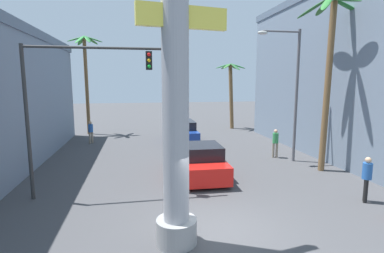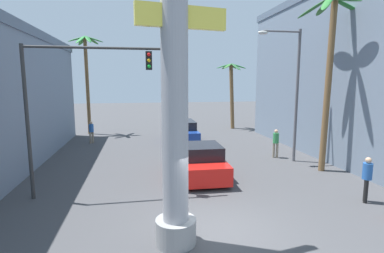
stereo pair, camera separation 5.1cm
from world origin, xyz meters
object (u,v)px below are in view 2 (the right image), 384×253
object	(u,v)px
palm_tree_far_right	(232,87)
palm_tree_near_right	(329,63)
traffic_light_mast	(73,91)
pedestrian_far_left	(91,130)
car_lead	(200,161)
pedestrian_by_sign	(367,176)
neon_sign_pole	(175,49)
palm_tree_far_left	(87,70)
street_lamp	(291,83)
pedestrian_mid_right	(276,141)
car_far	(183,131)

from	to	relation	value
palm_tree_far_right	palm_tree_near_right	world-z (taller)	palm_tree_near_right
traffic_light_mast	pedestrian_far_left	size ratio (longest dim) A/B	3.59
traffic_light_mast	palm_tree_near_right	world-z (taller)	palm_tree_near_right
car_lead	pedestrian_far_left	distance (m)	10.84
palm_tree_near_right	traffic_light_mast	bearing A→B (deg)	-172.72
pedestrian_far_left	pedestrian_by_sign	xyz separation A→B (m)	(11.72, -13.12, 0.06)
neon_sign_pole	palm_tree_far_right	distance (m)	21.27
palm_tree_far_left	street_lamp	bearing A→B (deg)	-42.34
car_lead	pedestrian_mid_right	size ratio (longest dim) A/B	2.82
street_lamp	car_far	bearing A→B (deg)	126.15
traffic_light_mast	car_far	size ratio (longest dim) A/B	1.22
street_lamp	traffic_light_mast	xyz separation A→B (m)	(-10.66, -3.35, -0.24)
neon_sign_pole	traffic_light_mast	size ratio (longest dim) A/B	1.96
palm_tree_far_right	pedestrian_mid_right	world-z (taller)	palm_tree_far_right
street_lamp	pedestrian_mid_right	size ratio (longest dim) A/B	4.28
street_lamp	palm_tree_far_right	xyz separation A→B (m)	(0.50, 12.23, -0.40)
neon_sign_pole	street_lamp	size ratio (longest dim) A/B	1.57
palm_tree_far_left	pedestrian_mid_right	xyz separation A→B (m)	(12.11, -10.41, -4.42)
street_lamp	traffic_light_mast	size ratio (longest dim) A/B	1.25
traffic_light_mast	palm_tree_near_right	size ratio (longest dim) A/B	0.69
street_lamp	palm_tree_near_right	world-z (taller)	palm_tree_near_right
palm_tree_far_left	pedestrian_by_sign	bearing A→B (deg)	-54.12
traffic_light_mast	car_far	xyz separation A→B (m)	(5.65, 10.20, -3.40)
traffic_light_mast	palm_tree_far_right	size ratio (longest dim) A/B	0.94
palm_tree_far_left	palm_tree_far_right	size ratio (longest dim) A/B	1.33
street_lamp	palm_tree_far_right	bearing A→B (deg)	87.66
palm_tree_near_right	pedestrian_mid_right	size ratio (longest dim) A/B	5.00
pedestrian_far_left	street_lamp	bearing A→B (deg)	-31.71
car_lead	pedestrian_by_sign	size ratio (longest dim) A/B	2.78
pedestrian_by_sign	pedestrian_far_left	bearing A→B (deg)	131.77
neon_sign_pole	pedestrian_by_sign	bearing A→B (deg)	12.37
palm_tree_far_left	palm_tree_far_right	distance (m)	13.03
palm_tree_near_right	pedestrian_mid_right	bearing A→B (deg)	113.71
street_lamp	car_lead	world-z (taller)	street_lamp
palm_tree_far_right	pedestrian_mid_right	distance (m)	11.74
pedestrian_far_left	palm_tree_far_right	bearing A→B (deg)	22.34
palm_tree_near_right	pedestrian_far_left	bearing A→B (deg)	144.17
traffic_light_mast	palm_tree_far_left	world-z (taller)	palm_tree_far_left
neon_sign_pole	car_far	size ratio (longest dim) A/B	2.40
neon_sign_pole	car_lead	bearing A→B (deg)	72.18
car_lead	street_lamp	bearing A→B (deg)	16.60
neon_sign_pole	street_lamp	world-z (taller)	neon_sign_pole
pedestrian_far_left	pedestrian_mid_right	bearing A→B (deg)	-29.04
car_lead	car_far	xyz separation A→B (m)	(0.41, 8.47, 0.03)
traffic_light_mast	car_far	distance (m)	12.15
palm_tree_far_left	pedestrian_far_left	xyz separation A→B (m)	(0.74, -4.10, -4.47)
palm_tree_far_right	pedestrian_by_sign	xyz separation A→B (m)	(-0.47, -18.13, -2.97)
neon_sign_pole	pedestrian_far_left	world-z (taller)	neon_sign_pole
pedestrian_far_left	pedestrian_by_sign	bearing A→B (deg)	-48.23
pedestrian_far_left	pedestrian_mid_right	distance (m)	13.01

